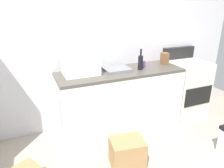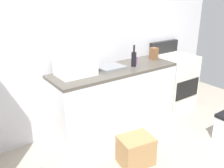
# 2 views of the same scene
# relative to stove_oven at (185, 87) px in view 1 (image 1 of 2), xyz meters

# --- Properties ---
(wall_back) EXTENTS (5.00, 0.10, 2.60)m
(wall_back) POSITION_rel_stove_oven_xyz_m (-1.52, 0.34, 0.83)
(wall_back) COLOR silver
(wall_back) RESTS_ON ground_plane
(kitchen_counter) EXTENTS (1.80, 0.60, 0.90)m
(kitchen_counter) POSITION_rel_stove_oven_xyz_m (-1.22, -0.01, -0.02)
(kitchen_counter) COLOR silver
(kitchen_counter) RESTS_ON ground_plane
(stove_oven) EXTENTS (0.60, 0.61, 1.10)m
(stove_oven) POSITION_rel_stove_oven_xyz_m (0.00, 0.00, 0.00)
(stove_oven) COLOR silver
(stove_oven) RESTS_ON ground_plane
(microwave) EXTENTS (0.46, 0.34, 0.27)m
(microwave) POSITION_rel_stove_oven_xyz_m (-1.77, 0.07, 0.57)
(microwave) COLOR white
(microwave) RESTS_ON kitchen_counter
(sink_basin) EXTENTS (0.36, 0.32, 0.03)m
(sink_basin) POSITION_rel_stove_oven_xyz_m (-1.25, 0.06, 0.45)
(sink_basin) COLOR slate
(sink_basin) RESTS_ON kitchen_counter
(wine_bottle) EXTENTS (0.07, 0.07, 0.30)m
(wine_bottle) POSITION_rel_stove_oven_xyz_m (-0.94, -0.06, 0.54)
(wine_bottle) COLOR black
(wine_bottle) RESTS_ON kitchen_counter
(coffee_mug) EXTENTS (0.08, 0.08, 0.10)m
(coffee_mug) POSITION_rel_stove_oven_xyz_m (-0.84, 0.04, 0.48)
(coffee_mug) COLOR purple
(coffee_mug) RESTS_ON kitchen_counter
(knife_block) EXTENTS (0.10, 0.10, 0.18)m
(knife_block) POSITION_rel_stove_oven_xyz_m (-0.44, 0.05, 0.52)
(knife_block) COLOR brown
(knife_block) RESTS_ON kitchen_counter
(cardboard_box_medium) EXTENTS (0.42, 0.36, 0.34)m
(cardboard_box_medium) POSITION_rel_stove_oven_xyz_m (-1.50, -0.80, -0.30)
(cardboard_box_medium) COLOR #A37A4C
(cardboard_box_medium) RESTS_ON ground_plane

